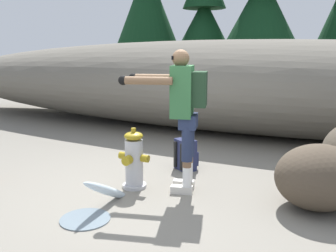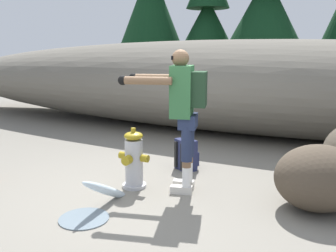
{
  "view_description": "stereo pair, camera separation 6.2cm",
  "coord_description": "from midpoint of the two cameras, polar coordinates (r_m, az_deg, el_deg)",
  "views": [
    {
      "loc": [
        1.95,
        -3.59,
        1.67
      ],
      "look_at": [
        0.07,
        0.46,
        0.75
      ],
      "focal_mm": 39.28,
      "sensor_mm": 36.0,
      "label": 1
    },
    {
      "loc": [
        2.01,
        -3.57,
        1.67
      ],
      "look_at": [
        0.07,
        0.46,
        0.75
      ],
      "focal_mm": 39.28,
      "sensor_mm": 36.0,
      "label": 2
    }
  ],
  "objects": [
    {
      "name": "ground_plane",
      "position": [
        4.43,
        -3.75,
        -10.84
      ],
      "size": [
        56.0,
        56.0,
        0.04
      ],
      "primitive_type": "cube",
      "color": "slate"
    },
    {
      "name": "dirt_embankment",
      "position": [
        7.83,
        10.24,
        6.16
      ],
      "size": [
        16.76,
        3.2,
        1.89
      ],
      "primitive_type": "ellipsoid",
      "color": "#666056",
      "rests_on": "ground_plane"
    },
    {
      "name": "fire_hydrant",
      "position": [
        4.55,
        -5.71,
        -5.35
      ],
      "size": [
        0.4,
        0.35,
        0.75
      ],
      "color": "#B2B2B7",
      "rests_on": "ground_plane"
    },
    {
      "name": "hydrant_water_jet",
      "position": [
        4.09,
        -10.51,
        -10.82
      ],
      "size": [
        0.51,
        1.11,
        0.55
      ],
      "color": "silver",
      "rests_on": "ground_plane"
    },
    {
      "name": "utility_worker",
      "position": [
        4.28,
        1.85,
        3.45
      ],
      "size": [
        1.04,
        0.67,
        1.68
      ],
      "rotation": [
        0.0,
        0.0,
        -2.88
      ],
      "color": "beige",
      "rests_on": "ground_plane"
    },
    {
      "name": "spare_backpack",
      "position": [
        5.24,
        2.42,
        -4.48
      ],
      "size": [
        0.36,
        0.36,
        0.47
      ],
      "rotation": [
        0.0,
        0.0,
        0.98
      ],
      "color": "#23284C",
      "rests_on": "ground_plane"
    },
    {
      "name": "boulder_large",
      "position": [
        4.25,
        21.97,
        -7.35
      ],
      "size": [
        1.28,
        1.28,
        0.7
      ],
      "primitive_type": "ellipsoid",
      "rotation": [
        0.0,
        0.0,
        0.79
      ],
      "color": "#483C30",
      "rests_on": "ground_plane"
    },
    {
      "name": "pine_tree_left",
      "position": [
        13.33,
        5.48,
        16.39
      ],
      "size": [
        2.3,
        2.3,
        4.88
      ],
      "color": "#47331E",
      "rests_on": "ground_plane"
    }
  ]
}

